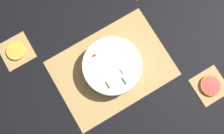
# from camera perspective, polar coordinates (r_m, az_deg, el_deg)

# --- Properties ---
(ground_plane) EXTENTS (6.00, 6.00, 0.00)m
(ground_plane) POSITION_cam_1_polar(r_m,az_deg,el_deg) (1.14, 0.00, -0.31)
(ground_plane) COLOR black
(bamboo_mat_center) EXTENTS (0.49, 0.35, 0.01)m
(bamboo_mat_center) POSITION_cam_1_polar(r_m,az_deg,el_deg) (1.14, 0.00, -0.28)
(bamboo_mat_center) COLOR #A8844C
(bamboo_mat_center) RESTS_ON ground_plane
(coaster_mat_near_right) EXTENTS (0.13, 0.13, 0.01)m
(coaster_mat_near_right) POSITION_cam_1_polar(r_m,az_deg,el_deg) (1.20, 20.54, -3.84)
(coaster_mat_near_right) COLOR #A8844C
(coaster_mat_near_right) RESTS_ON ground_plane
(coaster_mat_far_left) EXTENTS (0.13, 0.13, 0.01)m
(coaster_mat_far_left) POSITION_cam_1_polar(r_m,az_deg,el_deg) (1.23, -20.10, 3.24)
(coaster_mat_far_left) COLOR #A8844C
(coaster_mat_far_left) RESTS_ON ground_plane
(fruit_salad_bowl) EXTENTS (0.25, 0.25, 0.08)m
(fruit_salad_bowl) POSITION_cam_1_polar(r_m,az_deg,el_deg) (1.09, 0.03, 0.06)
(fruit_salad_bowl) COLOR silver
(fruit_salad_bowl) RESTS_ON bamboo_mat_center
(orange_slice_whole) EXTENTS (0.08, 0.08, 0.01)m
(orange_slice_whole) POSITION_cam_1_polar(r_m,az_deg,el_deg) (1.22, -20.23, 3.32)
(orange_slice_whole) COLOR #F9A338
(orange_slice_whole) RESTS_ON coaster_mat_far_left
(grapefruit_slice) EXTENTS (0.09, 0.09, 0.01)m
(grapefruit_slice) POSITION_cam_1_polar(r_m,az_deg,el_deg) (1.19, 20.69, -3.79)
(grapefruit_slice) COLOR #B2231E
(grapefruit_slice) RESTS_ON coaster_mat_near_right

